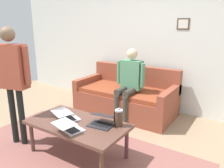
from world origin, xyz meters
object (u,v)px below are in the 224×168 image
at_px(laptop_center, 69,127).
at_px(laptop_left, 67,116).
at_px(couch, 126,97).
at_px(person_standing, 12,72).
at_px(person_seated, 129,80).
at_px(french_press, 119,118).
at_px(laptop_right, 102,122).
at_px(coffee_table, 77,126).

bearing_deg(laptop_center, laptop_left, -40.76).
distance_m(couch, laptop_left, 1.64).
xyz_separation_m(couch, person_standing, (0.74, 1.87, 0.76)).
xyz_separation_m(couch, laptop_left, (0.01, 1.62, 0.20)).
bearing_deg(laptop_center, person_seated, -87.31).
distance_m(couch, laptop_center, 1.88).
bearing_deg(laptop_left, couch, -90.28).
bearing_deg(person_seated, french_press, 112.82).
xyz_separation_m(laptop_right, french_press, (-0.20, -0.09, 0.07)).
relative_size(couch, person_seated, 1.46).
height_order(laptop_right, person_standing, person_standing).
bearing_deg(french_press, person_standing, 17.31).
xyz_separation_m(laptop_center, person_seated, (0.08, -1.63, 0.22)).
bearing_deg(french_press, laptop_center, 45.12).
height_order(laptop_left, person_standing, person_standing).
distance_m(laptop_left, person_standing, 0.95).
bearing_deg(couch, person_seated, 128.76).
relative_size(coffee_table, laptop_right, 4.00).
xyz_separation_m(laptop_left, person_standing, (0.73, 0.24, 0.56)).
bearing_deg(coffee_table, person_seated, -89.66).
bearing_deg(laptop_center, person_standing, 0.83).
bearing_deg(person_standing, laptop_right, -163.82).
xyz_separation_m(coffee_table, person_seated, (0.01, -1.41, 0.31)).
distance_m(coffee_table, person_seated, 1.45).
bearing_deg(person_seated, coffee_table, 90.34).
relative_size(laptop_left, laptop_right, 1.24).
relative_size(person_standing, person_seated, 1.30).
distance_m(coffee_table, laptop_right, 0.34).
xyz_separation_m(laptop_left, laptop_center, (-0.27, 0.23, -0.00)).
xyz_separation_m(laptop_center, french_press, (-0.43, -0.43, 0.06)).
bearing_deg(laptop_right, coffee_table, 23.08).
distance_m(laptop_center, person_seated, 1.64).
height_order(coffee_table, laptop_left, laptop_left).
distance_m(laptop_left, person_seated, 1.43).
bearing_deg(laptop_left, person_standing, 18.53).
distance_m(couch, coffee_table, 1.65).
height_order(couch, laptop_center, couch).
relative_size(laptop_center, person_standing, 0.22).
distance_m(french_press, person_standing, 1.57).
relative_size(coffee_table, french_press, 5.38).
bearing_deg(coffee_table, person_standing, 13.84).
bearing_deg(french_press, laptop_left, 16.01).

